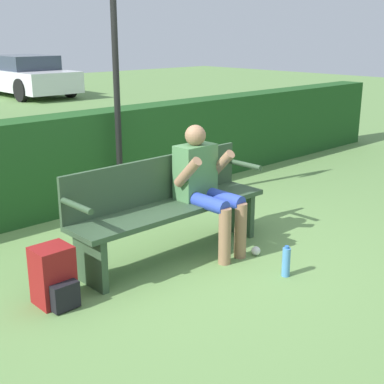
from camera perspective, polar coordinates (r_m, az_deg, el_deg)
The scene contains 9 objects.
ground_plane at distance 4.94m, azimuth -2.08°, elevation -6.81°, with size 40.00×40.00×0.00m, color #668E4C.
hedge_back at distance 6.19m, azimuth -13.32°, elevation 2.96°, with size 12.00×0.42×1.09m.
park_bench at distance 4.82m, azimuth -2.64°, elevation -1.37°, with size 1.98×0.46×0.89m.
person_seated at distance 4.87m, azimuth 1.40°, elevation 0.98°, with size 0.51×0.65×1.17m.
backpack at distance 4.17m, azimuth -14.49°, elevation -8.79°, with size 0.28×0.33×0.45m.
water_bottle at distance 4.57m, azimuth 10.01°, elevation -7.34°, with size 0.07×0.07×0.27m.
signpost at distance 5.99m, azimuth -8.08°, elevation 12.72°, with size 0.46×0.09×2.74m.
parked_car at distance 18.05m, azimuth -17.34°, elevation 11.71°, with size 1.81×4.12×1.26m.
litter_crumple at distance 4.97m, azimuth 6.83°, elevation -6.25°, with size 0.08×0.08×0.08m.
Camera 1 is at (-2.97, -3.42, 1.97)m, focal length 50.00 mm.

